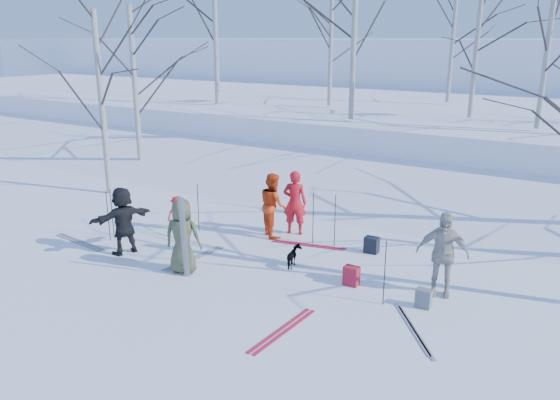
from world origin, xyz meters
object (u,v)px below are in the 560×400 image
Objects in this scene: backpack_dark at (372,245)px; dog at (294,257)px; skier_red_north at (295,202)px; backpack_red at (351,276)px; skier_olive_center at (183,236)px; skier_redor_behind at (273,205)px; skier_cream_east at (442,254)px; backpack_grey at (424,298)px; skier_grey_west at (123,220)px; skier_red_seated at (177,213)px.

dog is at bearing -123.68° from backpack_dark.
skier_red_north is at bearing 175.24° from backpack_dark.
skier_olive_center is at bearing -158.92° from backpack_red.
skier_cream_east is (4.80, -1.15, 0.04)m from skier_redor_behind.
skier_redor_behind is at bearing 151.47° from skier_cream_east.
backpack_grey is (3.16, -0.36, -0.06)m from dog.
skier_grey_west is at bearing -171.48° from backpack_grey.
skier_red_seated is 1.98m from skier_grey_west.
skier_olive_center is 4.06× the size of backpack_red.
skier_red_north is 3.00× the size of dog.
skier_olive_center is 5.32m from backpack_grey.
skier_cream_east reaches higher than backpack_dark.
skier_olive_center is 3.10m from skier_redor_behind.
skier_red_seated is at bearing -160.11° from skier_grey_west.
backpack_red is at bearing -76.76° from skier_red_seated.
backpack_dark is at bearing -153.20° from skier_olive_center.
skier_red_seated is at bearing 172.82° from backpack_red.
skier_redor_behind is 5.11m from backpack_grey.
dog reaches higher than backpack_red.
skier_grey_west is 7.24m from backpack_grey.
backpack_dark is (2.73, 0.24, -0.66)m from skier_redor_behind.
skier_grey_west reaches higher than dog.
skier_red_north is 4.66m from skier_cream_east.
skier_redor_behind is 0.96× the size of skier_cream_east.
skier_redor_behind is 2.69m from skier_red_seated.
skier_cream_east is at bearing 82.69° from backpack_grey.
skier_olive_center is 3.60m from skier_red_north.
backpack_dark is at bearing 140.78° from skier_grey_west.
skier_red_seated is 0.57× the size of skier_grey_west.
skier_olive_center reaches higher than skier_red_seated.
skier_grey_west is at bearing 179.00° from skier_cream_east.
skier_red_north is at bearing 151.53° from backpack_grey.
skier_olive_center is 1.77× the size of skier_red_seated.
backpack_grey is (1.63, -0.18, -0.02)m from backpack_red.
skier_olive_center is at bearing -133.75° from backpack_dark.
dog reaches higher than backpack_grey.
backpack_grey is at bearing -76.55° from skier_red_seated.
skier_grey_west is 4.01× the size of backpack_red.
backpack_grey is at bearing 117.48° from skier_grey_west.
backpack_red is (2.66, -2.15, -0.66)m from skier_red_north.
skier_redor_behind is at bearing 158.09° from backpack_grey.
skier_grey_west is 4.26m from dog.
backpack_grey is (7.14, 1.07, -0.65)m from skier_grey_west.
skier_grey_west is (-2.43, -2.96, -0.01)m from skier_redor_behind.
backpack_red is (5.54, -0.70, -0.27)m from skier_red_seated.
skier_grey_west is at bearing -22.50° from skier_olive_center.
skier_olive_center is at bearing 105.91° from skier_grey_west.
skier_red_seated is 2.53× the size of backpack_grey.
backpack_red is (3.51, 1.35, -0.64)m from skier_olive_center.
dog is at bearing 101.59° from skier_red_north.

